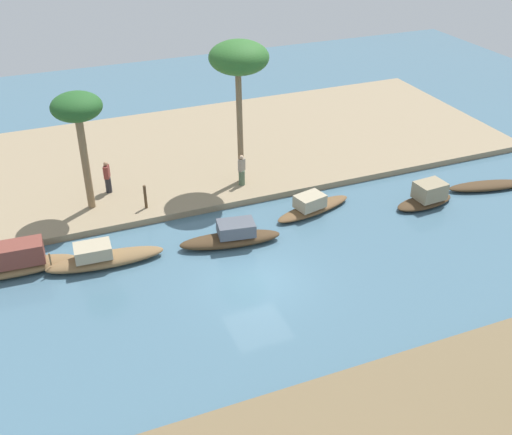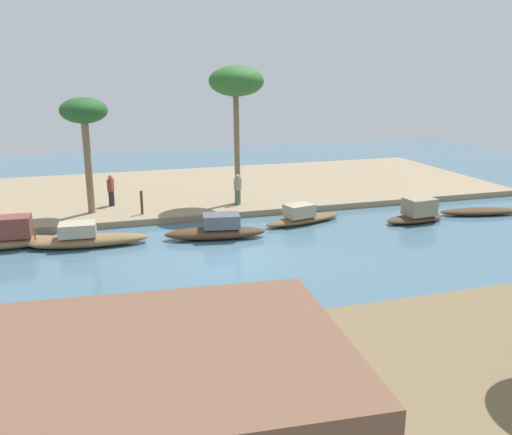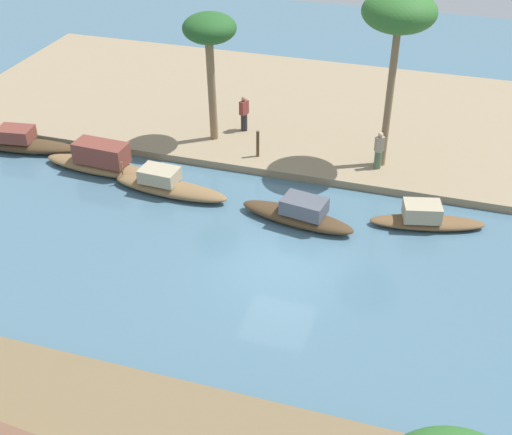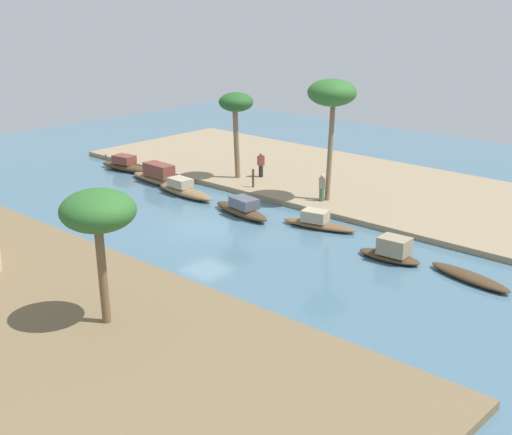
{
  "view_description": "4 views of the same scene",
  "coord_description": "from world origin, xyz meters",
  "px_view_note": "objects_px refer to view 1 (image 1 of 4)",
  "views": [
    {
      "loc": [
        7.71,
        18.82,
        15.23
      ],
      "look_at": [
        -1.14,
        -3.0,
        1.16
      ],
      "focal_mm": 42.72,
      "sensor_mm": 36.0,
      "label": 1
    },
    {
      "loc": [
        5.41,
        20.16,
        7.46
      ],
      "look_at": [
        -1.77,
        -2.82,
        0.9
      ],
      "focal_mm": 38.05,
      "sensor_mm": 36.0,
      "label": 2
    },
    {
      "loc": [
        -4.78,
        18.16,
        14.53
      ],
      "look_at": [
        1.37,
        -1.73,
        0.8
      ],
      "focal_mm": 47.37,
      "sensor_mm": 36.0,
      "label": 3
    },
    {
      "loc": [
        -27.01,
        25.64,
        12.78
      ],
      "look_at": [
        -2.2,
        -1.73,
        0.69
      ],
      "focal_mm": 49.35,
      "sensor_mm": 36.0,
      "label": 4
    }
  ],
  "objects_px": {
    "sampan_near_left_bank": "(14,262)",
    "palm_tree_left_far": "(77,111)",
    "mooring_post": "(145,197)",
    "sampan_upstream_small": "(427,196)",
    "person_on_near_bank": "(242,172)",
    "sampan_open_hull": "(312,206)",
    "person_by_mooring": "(107,178)",
    "palm_tree_left_near": "(239,60)",
    "sampan_with_tall_canopy": "(487,186)",
    "sampan_midstream": "(103,258)",
    "sampan_with_red_awning": "(232,237)"
  },
  "relations": [
    {
      "from": "mooring_post",
      "to": "palm_tree_left_near",
      "type": "xyz_separation_m",
      "value": [
        -5.35,
        -1.05,
        5.83
      ]
    },
    {
      "from": "person_on_near_bank",
      "to": "palm_tree_left_far",
      "type": "height_order",
      "value": "palm_tree_left_far"
    },
    {
      "from": "sampan_open_hull",
      "to": "sampan_near_left_bank",
      "type": "distance_m",
      "value": 13.89
    },
    {
      "from": "sampan_open_hull",
      "to": "sampan_near_left_bank",
      "type": "bearing_deg",
      "value": -13.99
    },
    {
      "from": "mooring_post",
      "to": "palm_tree_left_near",
      "type": "relative_size",
      "value": 0.16
    },
    {
      "from": "sampan_upstream_small",
      "to": "sampan_open_hull",
      "type": "bearing_deg",
      "value": -19.16
    },
    {
      "from": "sampan_upstream_small",
      "to": "palm_tree_left_near",
      "type": "xyz_separation_m",
      "value": [
        7.93,
        -5.49,
        6.29
      ]
    },
    {
      "from": "palm_tree_left_near",
      "to": "sampan_open_hull",
      "type": "bearing_deg",
      "value": 119.24
    },
    {
      "from": "sampan_midstream",
      "to": "palm_tree_left_far",
      "type": "height_order",
      "value": "palm_tree_left_far"
    },
    {
      "from": "person_by_mooring",
      "to": "palm_tree_left_far",
      "type": "height_order",
      "value": "palm_tree_left_far"
    },
    {
      "from": "mooring_post",
      "to": "palm_tree_left_far",
      "type": "bearing_deg",
      "value": -22.3
    },
    {
      "from": "sampan_with_tall_canopy",
      "to": "palm_tree_left_near",
      "type": "height_order",
      "value": "palm_tree_left_near"
    },
    {
      "from": "mooring_post",
      "to": "sampan_upstream_small",
      "type": "bearing_deg",
      "value": 161.51
    },
    {
      "from": "sampan_upstream_small",
      "to": "person_by_mooring",
      "type": "bearing_deg",
      "value": -29.28
    },
    {
      "from": "sampan_midstream",
      "to": "sampan_with_tall_canopy",
      "type": "xyz_separation_m",
      "value": [
        -20.04,
        0.62,
        -0.2
      ]
    },
    {
      "from": "sampan_with_red_awning",
      "to": "sampan_near_left_bank",
      "type": "distance_m",
      "value": 9.33
    },
    {
      "from": "sampan_near_left_bank",
      "to": "person_on_near_bank",
      "type": "height_order",
      "value": "person_on_near_bank"
    },
    {
      "from": "sampan_upstream_small",
      "to": "sampan_near_left_bank",
      "type": "relative_size",
      "value": 0.64
    },
    {
      "from": "person_on_near_bank",
      "to": "palm_tree_left_far",
      "type": "xyz_separation_m",
      "value": [
        7.67,
        -0.49,
        4.23
      ]
    },
    {
      "from": "sampan_upstream_small",
      "to": "sampan_with_tall_canopy",
      "type": "height_order",
      "value": "sampan_upstream_small"
    },
    {
      "from": "person_on_near_bank",
      "to": "sampan_upstream_small",
      "type": "bearing_deg",
      "value": -63.99
    },
    {
      "from": "sampan_upstream_small",
      "to": "palm_tree_left_far",
      "type": "bearing_deg",
      "value": -23.65
    },
    {
      "from": "palm_tree_left_near",
      "to": "palm_tree_left_far",
      "type": "distance_m",
      "value": 7.94
    },
    {
      "from": "sampan_with_red_awning",
      "to": "sampan_midstream",
      "type": "bearing_deg",
      "value": 3.41
    },
    {
      "from": "person_by_mooring",
      "to": "palm_tree_left_far",
      "type": "xyz_separation_m",
      "value": [
        1.07,
        1.31,
        4.16
      ]
    },
    {
      "from": "person_on_near_bank",
      "to": "person_by_mooring",
      "type": "distance_m",
      "value": 6.84
    },
    {
      "from": "sampan_upstream_small",
      "to": "sampan_open_hull",
      "type": "height_order",
      "value": "sampan_upstream_small"
    },
    {
      "from": "palm_tree_left_near",
      "to": "palm_tree_left_far",
      "type": "bearing_deg",
      "value": 0.35
    },
    {
      "from": "person_on_near_bank",
      "to": "palm_tree_left_far",
      "type": "relative_size",
      "value": 0.29
    },
    {
      "from": "sampan_midstream",
      "to": "sampan_open_hull",
      "type": "xyz_separation_m",
      "value": [
        -10.34,
        -0.65,
        -0.03
      ]
    },
    {
      "from": "person_on_near_bank",
      "to": "person_by_mooring",
      "type": "relative_size",
      "value": 0.98
    },
    {
      "from": "sampan_with_red_awning",
      "to": "person_on_near_bank",
      "type": "relative_size",
      "value": 2.81
    },
    {
      "from": "palm_tree_left_near",
      "to": "palm_tree_left_far",
      "type": "xyz_separation_m",
      "value": [
        7.8,
        0.05,
        -1.45
      ]
    },
    {
      "from": "sampan_upstream_small",
      "to": "sampan_with_tall_canopy",
      "type": "bearing_deg",
      "value": 178.47
    },
    {
      "from": "palm_tree_left_near",
      "to": "person_on_near_bank",
      "type": "bearing_deg",
      "value": 76.29
    },
    {
      "from": "sampan_with_tall_canopy",
      "to": "mooring_post",
      "type": "distance_m",
      "value": 17.81
    },
    {
      "from": "sampan_with_red_awning",
      "to": "sampan_upstream_small",
      "type": "bearing_deg",
      "value": -172.21
    },
    {
      "from": "person_on_near_bank",
      "to": "palm_tree_left_near",
      "type": "relative_size",
      "value": 0.23
    },
    {
      "from": "sampan_upstream_small",
      "to": "sampan_midstream",
      "type": "height_order",
      "value": "sampan_upstream_small"
    },
    {
      "from": "sampan_with_red_awning",
      "to": "mooring_post",
      "type": "bearing_deg",
      "value": -45.8
    },
    {
      "from": "sampan_near_left_bank",
      "to": "palm_tree_left_far",
      "type": "xyz_separation_m",
      "value": [
        -3.84,
        -3.79,
        4.79
      ]
    },
    {
      "from": "sampan_near_left_bank",
      "to": "palm_tree_left_near",
      "type": "bearing_deg",
      "value": -158.82
    },
    {
      "from": "sampan_upstream_small",
      "to": "sampan_near_left_bank",
      "type": "height_order",
      "value": "sampan_near_left_bank"
    },
    {
      "from": "person_on_near_bank",
      "to": "mooring_post",
      "type": "bearing_deg",
      "value": 153.32
    },
    {
      "from": "sampan_open_hull",
      "to": "person_by_mooring",
      "type": "relative_size",
      "value": 2.63
    },
    {
      "from": "sampan_upstream_small",
      "to": "mooring_post",
      "type": "distance_m",
      "value": 14.0
    },
    {
      "from": "person_on_near_bank",
      "to": "palm_tree_left_near",
      "type": "height_order",
      "value": "palm_tree_left_near"
    },
    {
      "from": "sampan_upstream_small",
      "to": "sampan_midstream",
      "type": "xyz_separation_m",
      "value": [
        16.02,
        -0.83,
        -0.1
      ]
    },
    {
      "from": "sampan_with_tall_canopy",
      "to": "sampan_near_left_bank",
      "type": "bearing_deg",
      "value": 8.27
    },
    {
      "from": "sampan_open_hull",
      "to": "palm_tree_left_far",
      "type": "height_order",
      "value": "palm_tree_left_far"
    }
  ]
}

